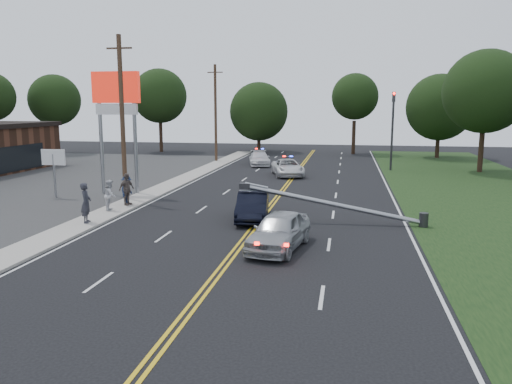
% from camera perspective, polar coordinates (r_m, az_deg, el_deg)
% --- Properties ---
extents(ground, '(120.00, 120.00, 0.00)m').
position_cam_1_polar(ground, '(18.20, -4.00, -8.84)').
color(ground, black).
rests_on(ground, ground).
extents(sidewalk, '(1.80, 70.00, 0.12)m').
position_cam_1_polar(sidewalk, '(30.13, -14.86, -1.53)').
color(sidewalk, '#A39D93').
rests_on(sidewalk, ground).
extents(centerline_yellow, '(0.36, 80.00, 0.00)m').
position_cam_1_polar(centerline_yellow, '(27.66, 1.12, -2.30)').
color(centerline_yellow, gold).
rests_on(centerline_yellow, ground).
extents(pylon_sign, '(3.20, 0.35, 8.00)m').
position_cam_1_polar(pylon_sign, '(34.09, -15.66, 9.77)').
color(pylon_sign, gray).
rests_on(pylon_sign, ground).
extents(small_sign, '(1.60, 0.14, 3.10)m').
position_cam_1_polar(small_sign, '(34.22, -22.13, 3.26)').
color(small_sign, gray).
rests_on(small_sign, ground).
extents(traffic_signal, '(0.28, 0.41, 7.05)m').
position_cam_1_polar(traffic_signal, '(46.89, 15.34, 7.51)').
color(traffic_signal, '#2D2D30').
rests_on(traffic_signal, ground).
extents(fallen_streetlight, '(9.36, 0.44, 1.91)m').
position_cam_1_polar(fallen_streetlight, '(25.17, 9.84, -1.54)').
color(fallen_streetlight, '#2D2D30').
rests_on(fallen_streetlight, ground).
extents(utility_pole_mid, '(1.60, 0.28, 10.00)m').
position_cam_1_polar(utility_pole_mid, '(31.73, -15.04, 8.17)').
color(utility_pole_mid, '#382619').
rests_on(utility_pole_mid, ground).
extents(utility_pole_far, '(1.60, 0.28, 10.00)m').
position_cam_1_polar(utility_pole_far, '(52.47, -4.64, 8.99)').
color(utility_pole_far, '#382619').
rests_on(utility_pole_far, ground).
extents(tree_4, '(6.17, 6.17, 9.60)m').
position_cam_1_polar(tree_4, '(66.48, -22.03, 9.71)').
color(tree_4, black).
rests_on(tree_4, ground).
extents(tree_5, '(6.81, 6.81, 10.46)m').
position_cam_1_polar(tree_5, '(65.18, -10.96, 10.72)').
color(tree_5, black).
rests_on(tree_5, ground).
extents(tree_6, '(7.35, 7.35, 8.78)m').
position_cam_1_polar(tree_6, '(63.86, 0.33, 9.18)').
color(tree_6, black).
rests_on(tree_6, ground).
extents(tree_7, '(5.57, 5.57, 9.71)m').
position_cam_1_polar(tree_7, '(62.31, 11.25, 10.63)').
color(tree_7, black).
rests_on(tree_7, ground).
extents(tree_8, '(7.39, 7.39, 9.36)m').
position_cam_1_polar(tree_8, '(60.08, 20.27, 9.07)').
color(tree_8, black).
rests_on(tree_8, ground).
extents(tree_9, '(7.23, 7.23, 10.66)m').
position_cam_1_polar(tree_9, '(48.41, 24.75, 10.38)').
color(tree_9, black).
rests_on(tree_9, ground).
extents(crashed_sedan, '(2.06, 4.54, 1.44)m').
position_cam_1_polar(crashed_sedan, '(25.73, -0.39, -1.60)').
color(crashed_sedan, black).
rests_on(crashed_sedan, ground).
extents(waiting_sedan, '(2.56, 4.75, 1.53)m').
position_cam_1_polar(waiting_sedan, '(20.50, 2.67, -4.44)').
color(waiting_sedan, '#A3A6AB').
rests_on(waiting_sedan, ground).
extents(emergency_a, '(3.56, 5.40, 1.38)m').
position_cam_1_polar(emergency_a, '(42.10, 3.63, 2.81)').
color(emergency_a, silver).
rests_on(emergency_a, ground).
extents(emergency_b, '(2.93, 5.02, 1.37)m').
position_cam_1_polar(emergency_b, '(49.38, 0.41, 3.86)').
color(emergency_b, silver).
rests_on(emergency_b, ground).
extents(bystander_a, '(0.66, 0.83, 1.98)m').
position_cam_1_polar(bystander_a, '(25.92, -18.86, -1.17)').
color(bystander_a, '#292A32').
rests_on(bystander_a, sidewalk).
extents(bystander_b, '(0.87, 0.98, 1.68)m').
position_cam_1_polar(bystander_b, '(28.65, -16.32, -0.33)').
color(bystander_b, silver).
rests_on(bystander_b, sidewalk).
extents(bystander_c, '(0.63, 1.09, 1.69)m').
position_cam_1_polar(bystander_c, '(30.04, -14.56, 0.21)').
color(bystander_c, '#19243F').
rests_on(bystander_c, sidewalk).
extents(bystander_d, '(0.82, 1.18, 1.87)m').
position_cam_1_polar(bystander_d, '(29.81, -14.57, 0.31)').
color(bystander_d, '#62554E').
rests_on(bystander_d, sidewalk).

